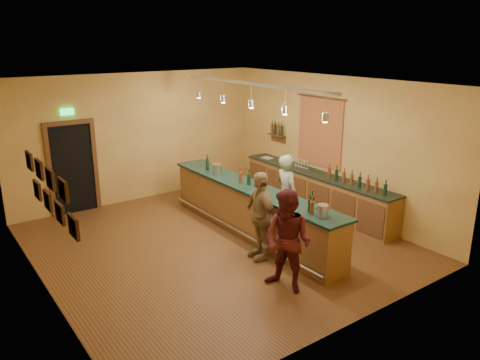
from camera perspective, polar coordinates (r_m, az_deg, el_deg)
floor at (r=9.57m, az=-2.99°, el=-7.71°), size 7.00×7.00×0.00m
ceiling at (r=8.74m, az=-3.32°, el=11.74°), size 6.50×7.00×0.02m
wall_back at (r=12.05m, az=-12.23°, el=5.10°), size 6.50×0.02×3.20m
wall_front at (r=6.50m, az=13.85°, el=-5.08°), size 6.50×0.02×3.20m
wall_left at (r=7.85m, az=-23.54°, el=-2.22°), size 0.02×7.00×3.20m
wall_right at (r=11.06m, az=11.19°, el=4.13°), size 0.02×7.00×3.20m
doorway at (r=11.58m, az=-19.73°, el=1.60°), size 1.15×0.09×2.48m
tapestry at (r=11.27m, az=9.71°, el=5.74°), size 0.03×1.40×1.60m
bottle_shelf at (r=12.34m, az=4.52°, el=6.01°), size 0.17×0.55×0.54m
picture_grid at (r=7.05m, az=-22.18°, el=-1.12°), size 0.06×2.20×0.70m
back_counter at (r=11.28m, az=9.23°, el=-1.39°), size 0.60×4.55×1.27m
tasting_bar at (r=9.81m, az=1.32°, el=-3.24°), size 0.73×5.10×1.38m
pendant_track at (r=9.27m, az=1.42°, el=10.70°), size 0.11×4.60×0.50m
bartender at (r=9.82m, az=5.72°, el=-1.75°), size 0.47×0.66×1.71m
customer_a at (r=7.61m, az=5.87°, el=-7.47°), size 0.86×0.98×1.71m
customer_b at (r=8.66m, az=2.49°, el=-4.37°), size 0.59×1.05×1.69m
bar_stool at (r=11.09m, az=1.11°, el=-1.45°), size 0.31×0.31×0.64m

